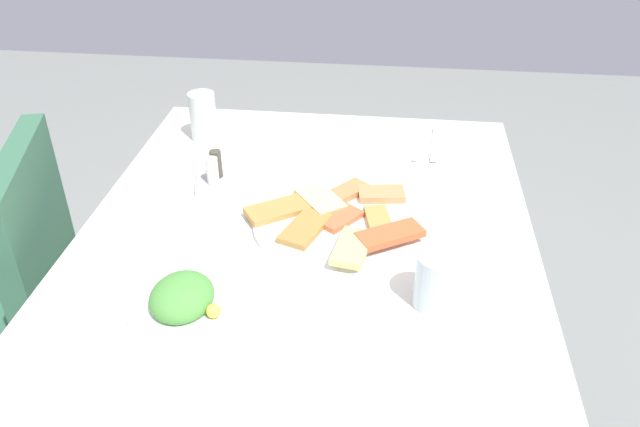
# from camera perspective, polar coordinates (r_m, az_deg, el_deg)

# --- Properties ---
(dining_table) EXTENTS (1.10, 0.91, 0.75)m
(dining_table) POSITION_cam_1_polar(r_m,az_deg,el_deg) (1.35, -1.08, -4.02)
(dining_table) COLOR silver
(dining_table) RESTS_ON ground_plane
(dining_chair) EXTENTS (0.52, 0.52, 0.88)m
(dining_chair) POSITION_cam_1_polar(r_m,az_deg,el_deg) (1.65, -26.12, -7.69)
(dining_chair) COLOR #36684A
(dining_chair) RESTS_ON ground_plane
(pide_platter) EXTENTS (0.35, 0.37, 0.04)m
(pide_platter) POSITION_cam_1_polar(r_m,az_deg,el_deg) (1.30, 1.71, -0.58)
(pide_platter) COLOR white
(pide_platter) RESTS_ON dining_table
(salad_plate_greens) EXTENTS (0.19, 0.19, 0.06)m
(salad_plate_greens) POSITION_cam_1_polar(r_m,az_deg,el_deg) (1.11, -12.13, -7.53)
(salad_plate_greens) COLOR white
(salad_plate_greens) RESTS_ON dining_table
(soda_can) EXTENTS (0.07, 0.07, 0.12)m
(soda_can) POSITION_cam_1_polar(r_m,az_deg,el_deg) (1.64, -10.37, 8.50)
(soda_can) COLOR silver
(soda_can) RESTS_ON dining_table
(drinking_glass) EXTENTS (0.08, 0.08, 0.10)m
(drinking_glass) POSITION_cam_1_polar(r_m,az_deg,el_deg) (1.10, 10.40, -5.87)
(drinking_glass) COLOR silver
(drinking_glass) RESTS_ON dining_table
(paper_napkin) EXTENTS (0.17, 0.17, 0.00)m
(paper_napkin) POSITION_cam_1_polar(r_m,az_deg,el_deg) (1.63, 9.58, 6.02)
(paper_napkin) COLOR white
(paper_napkin) RESTS_ON dining_table
(fork) EXTENTS (0.19, 0.03, 0.00)m
(fork) POSITION_cam_1_polar(r_m,az_deg,el_deg) (1.63, 10.23, 6.10)
(fork) COLOR silver
(fork) RESTS_ON paper_napkin
(spoon) EXTENTS (0.19, 0.04, 0.00)m
(spoon) POSITION_cam_1_polar(r_m,az_deg,el_deg) (1.63, 8.96, 6.19)
(spoon) COLOR silver
(spoon) RESTS_ON paper_napkin
(condiment_caddy) EXTENTS (0.11, 0.11, 0.08)m
(condiment_caddy) POSITION_cam_1_polar(r_m,az_deg,el_deg) (1.45, -9.32, 3.40)
(condiment_caddy) COLOR #B2B2B7
(condiment_caddy) RESTS_ON dining_table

